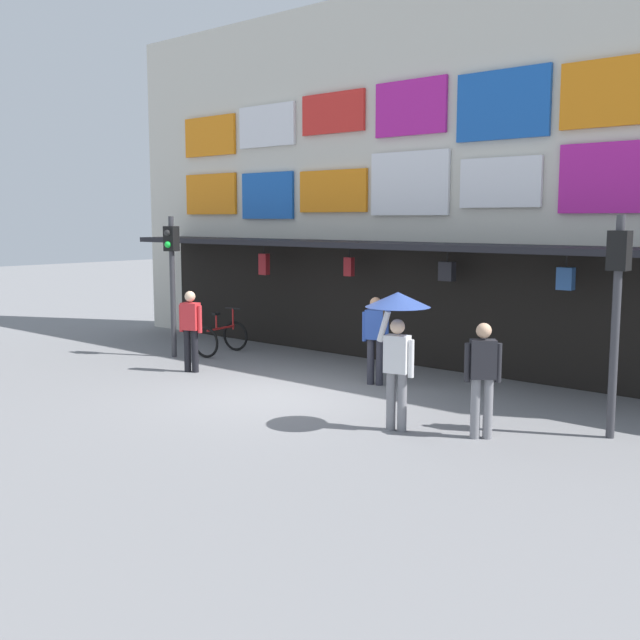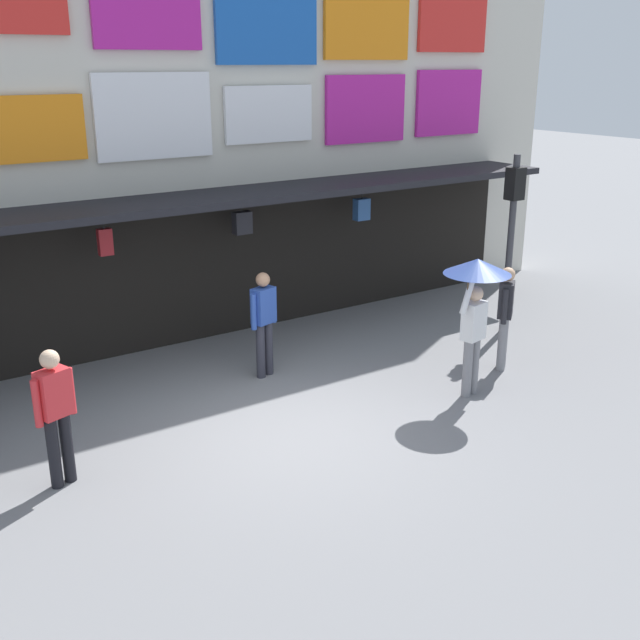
% 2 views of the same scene
% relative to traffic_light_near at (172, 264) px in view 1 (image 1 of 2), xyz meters
% --- Properties ---
extents(ground_plane, '(80.00, 80.00, 0.00)m').
position_rel_traffic_light_near_xyz_m(ground_plane, '(4.57, -1.22, -2.14)').
color(ground_plane, slate).
extents(shopfront, '(18.00, 2.60, 8.00)m').
position_rel_traffic_light_near_xyz_m(shopfront, '(4.57, 3.35, 1.82)').
color(shopfront, beige).
rests_on(shopfront, ground).
extents(traffic_light_near, '(0.33, 0.35, 3.20)m').
position_rel_traffic_light_near_xyz_m(traffic_light_near, '(0.00, 0.00, 0.00)').
color(traffic_light_near, '#38383D').
rests_on(traffic_light_near, ground).
extents(traffic_light_far, '(0.28, 0.33, 3.20)m').
position_rel_traffic_light_near_xyz_m(traffic_light_far, '(9.98, 0.02, 0.00)').
color(traffic_light_far, '#38383D').
rests_on(traffic_light_far, ground).
extents(bicycle_parked, '(0.91, 1.27, 1.05)m').
position_rel_traffic_light_near_xyz_m(bicycle_parked, '(0.56, 0.94, -1.75)').
color(bicycle_parked, black).
rests_on(bicycle_parked, ground).
extents(pedestrian_in_green, '(0.51, 0.32, 1.68)m').
position_rel_traffic_light_near_xyz_m(pedestrian_in_green, '(5.27, 0.64, -1.19)').
color(pedestrian_in_green, '#2D2D38').
rests_on(pedestrian_in_green, ground).
extents(pedestrian_with_umbrella, '(0.96, 0.96, 2.08)m').
position_rel_traffic_light_near_xyz_m(pedestrian_with_umbrella, '(7.42, -1.70, -0.50)').
color(pedestrian_with_umbrella, gray).
rests_on(pedestrian_with_umbrella, ground).
extents(pedestrian_in_yellow, '(0.43, 0.40, 1.68)m').
position_rel_traffic_light_near_xyz_m(pedestrian_in_yellow, '(8.59, -1.24, -1.19)').
color(pedestrian_in_yellow, gray).
rests_on(pedestrian_in_yellow, ground).
extents(pedestrian_in_blue, '(0.51, 0.32, 1.68)m').
position_rel_traffic_light_near_xyz_m(pedestrian_in_blue, '(1.67, -0.86, -1.19)').
color(pedestrian_in_blue, black).
rests_on(pedestrian_in_blue, ground).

